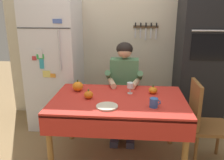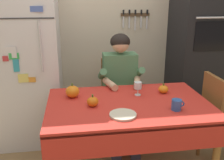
{
  "view_description": "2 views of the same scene",
  "coord_description": "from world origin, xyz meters",
  "px_view_note": "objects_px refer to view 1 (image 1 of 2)",
  "views": [
    {
      "loc": [
        0.13,
        -2.23,
        1.65
      ],
      "look_at": [
        -0.08,
        0.25,
        0.89
      ],
      "focal_mm": 37.96,
      "sensor_mm": 36.0,
      "label": 1
    },
    {
      "loc": [
        -0.45,
        -1.93,
        1.63
      ],
      "look_at": [
        -0.13,
        0.2,
        0.92
      ],
      "focal_mm": 41.6,
      "sensor_mm": 36.0,
      "label": 2
    }
  ],
  "objects_px": {
    "pumpkin_small": "(89,95)",
    "seated_person": "(124,82)",
    "wall_oven": "(201,55)",
    "wine_glass": "(130,86)",
    "chair_behind_person": "(124,94)",
    "chair_right_side": "(203,120)",
    "serving_tray": "(107,106)",
    "pumpkin_large": "(153,90)",
    "dining_table": "(118,106)",
    "coffee_mug": "(154,103)",
    "pumpkin_medium": "(78,86)",
    "refrigerator": "(55,64)"
  },
  "relations": [
    {
      "from": "seated_person",
      "to": "pumpkin_small",
      "type": "height_order",
      "value": "seated_person"
    },
    {
      "from": "dining_table",
      "to": "chair_behind_person",
      "type": "xyz_separation_m",
      "value": [
        0.03,
        0.79,
        -0.14
      ]
    },
    {
      "from": "pumpkin_large",
      "to": "refrigerator",
      "type": "bearing_deg",
      "value": 152.74
    },
    {
      "from": "wine_glass",
      "to": "wall_oven",
      "type": "bearing_deg",
      "value": 38.57
    },
    {
      "from": "pumpkin_small",
      "to": "chair_right_side",
      "type": "bearing_deg",
      "value": 2.78
    },
    {
      "from": "dining_table",
      "to": "serving_tray",
      "type": "bearing_deg",
      "value": -113.58
    },
    {
      "from": "refrigerator",
      "to": "chair_right_side",
      "type": "xyz_separation_m",
      "value": [
        1.85,
        -0.83,
        -0.39
      ]
    },
    {
      "from": "wall_oven",
      "to": "chair_right_side",
      "type": "relative_size",
      "value": 2.26
    },
    {
      "from": "dining_table",
      "to": "wine_glass",
      "type": "relative_size",
      "value": 10.99
    },
    {
      "from": "dining_table",
      "to": "seated_person",
      "type": "distance_m",
      "value": 0.61
    },
    {
      "from": "dining_table",
      "to": "pumpkin_medium",
      "type": "height_order",
      "value": "pumpkin_medium"
    },
    {
      "from": "chair_right_side",
      "to": "pumpkin_large",
      "type": "xyz_separation_m",
      "value": [
        -0.53,
        0.15,
        0.27
      ]
    },
    {
      "from": "dining_table",
      "to": "coffee_mug",
      "type": "bearing_deg",
      "value": -27.59
    },
    {
      "from": "wine_glass",
      "to": "pumpkin_large",
      "type": "distance_m",
      "value": 0.26
    },
    {
      "from": "wall_oven",
      "to": "refrigerator",
      "type": "bearing_deg",
      "value": -178.86
    },
    {
      "from": "chair_right_side",
      "to": "coffee_mug",
      "type": "distance_m",
      "value": 0.66
    },
    {
      "from": "wine_glass",
      "to": "dining_table",
      "type": "bearing_deg",
      "value": -123.39
    },
    {
      "from": "chair_behind_person",
      "to": "seated_person",
      "type": "relative_size",
      "value": 0.75
    },
    {
      "from": "pumpkin_small",
      "to": "seated_person",
      "type": "bearing_deg",
      "value": 60.4
    },
    {
      "from": "seated_person",
      "to": "serving_tray",
      "type": "height_order",
      "value": "seated_person"
    },
    {
      "from": "dining_table",
      "to": "coffee_mug",
      "type": "xyz_separation_m",
      "value": [
        0.35,
        -0.18,
        0.13
      ]
    },
    {
      "from": "wine_glass",
      "to": "pumpkin_large",
      "type": "height_order",
      "value": "wine_glass"
    },
    {
      "from": "coffee_mug",
      "to": "wine_glass",
      "type": "xyz_separation_m",
      "value": [
        -0.23,
        0.36,
        0.04
      ]
    },
    {
      "from": "chair_behind_person",
      "to": "chair_right_side",
      "type": "xyz_separation_m",
      "value": [
        0.87,
        -0.74,
        0.0
      ]
    },
    {
      "from": "seated_person",
      "to": "chair_right_side",
      "type": "distance_m",
      "value": 1.05
    },
    {
      "from": "chair_right_side",
      "to": "pumpkin_medium",
      "type": "bearing_deg",
      "value": 173.02
    },
    {
      "from": "wine_glass",
      "to": "refrigerator",
      "type": "bearing_deg",
      "value": 146.66
    },
    {
      "from": "pumpkin_small",
      "to": "wall_oven",
      "type": "bearing_deg",
      "value": 34.38
    },
    {
      "from": "wall_oven",
      "to": "coffee_mug",
      "type": "height_order",
      "value": "wall_oven"
    },
    {
      "from": "chair_right_side",
      "to": "dining_table",
      "type": "bearing_deg",
      "value": -176.94
    },
    {
      "from": "wall_oven",
      "to": "serving_tray",
      "type": "relative_size",
      "value": 9.97
    },
    {
      "from": "pumpkin_large",
      "to": "serving_tray",
      "type": "height_order",
      "value": "pumpkin_large"
    },
    {
      "from": "refrigerator",
      "to": "pumpkin_large",
      "type": "height_order",
      "value": "refrigerator"
    },
    {
      "from": "wall_oven",
      "to": "chair_behind_person",
      "type": "xyz_separation_m",
      "value": [
        -1.02,
        -0.13,
        -0.54
      ]
    },
    {
      "from": "wall_oven",
      "to": "wine_glass",
      "type": "distance_m",
      "value": 1.21
    },
    {
      "from": "chair_behind_person",
      "to": "pumpkin_large",
      "type": "bearing_deg",
      "value": -60.28
    },
    {
      "from": "dining_table",
      "to": "chair_behind_person",
      "type": "relative_size",
      "value": 1.51
    },
    {
      "from": "chair_right_side",
      "to": "wine_glass",
      "type": "distance_m",
      "value": 0.85
    },
    {
      "from": "wall_oven",
      "to": "coffee_mug",
      "type": "relative_size",
      "value": 19.39
    },
    {
      "from": "chair_behind_person",
      "to": "serving_tray",
      "type": "distance_m",
      "value": 1.05
    },
    {
      "from": "wine_glass",
      "to": "serving_tray",
      "type": "bearing_deg",
      "value": -118.18
    },
    {
      "from": "wall_oven",
      "to": "wine_glass",
      "type": "relative_size",
      "value": 16.48
    },
    {
      "from": "chair_right_side",
      "to": "pumpkin_medium",
      "type": "distance_m",
      "value": 1.42
    },
    {
      "from": "refrigerator",
      "to": "dining_table",
      "type": "xyz_separation_m",
      "value": [
        0.95,
        -0.88,
        -0.24
      ]
    },
    {
      "from": "seated_person",
      "to": "pumpkin_large",
      "type": "relative_size",
      "value": 12.92
    },
    {
      "from": "chair_behind_person",
      "to": "chair_right_side",
      "type": "bearing_deg",
      "value": -40.69
    },
    {
      "from": "wall_oven",
      "to": "dining_table",
      "type": "height_order",
      "value": "wall_oven"
    },
    {
      "from": "refrigerator",
      "to": "chair_behind_person",
      "type": "height_order",
      "value": "refrigerator"
    },
    {
      "from": "wall_oven",
      "to": "wine_glass",
      "type": "xyz_separation_m",
      "value": [
        -0.93,
        -0.74,
        -0.22
      ]
    },
    {
      "from": "refrigerator",
      "to": "chair_behind_person",
      "type": "xyz_separation_m",
      "value": [
        0.98,
        -0.09,
        -0.39
      ]
    }
  ]
}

